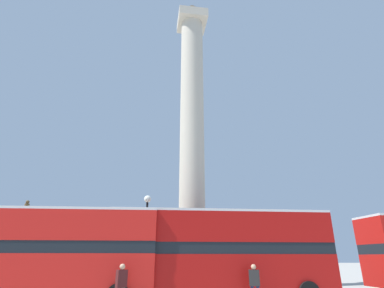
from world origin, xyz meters
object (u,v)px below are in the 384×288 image
object	(u,v)px
street_lamp	(146,234)
pedestrian_by_plinth	(255,283)
bus_c	(220,250)
pedestrian_near_lamp	(121,284)
monument_column	(192,160)
equestrian_statue	(16,261)
bus_b	(50,250)

from	to	relation	value
street_lamp	pedestrian_by_plinth	bearing A→B (deg)	-46.80
bus_c	pedestrian_near_lamp	world-z (taller)	bus_c
monument_column	bus_c	world-z (taller)	monument_column
monument_column	street_lamp	distance (m)	7.20
equestrian_statue	pedestrian_near_lamp	bearing A→B (deg)	-43.29
bus_b	pedestrian_by_plinth	bearing A→B (deg)	-9.24
pedestrian_near_lamp	street_lamp	bearing A→B (deg)	-137.75
bus_b	pedestrian_near_lamp	bearing A→B (deg)	-28.12
equestrian_statue	pedestrian_near_lamp	world-z (taller)	equestrian_statue
monument_column	pedestrian_near_lamp	world-z (taller)	monument_column
equestrian_statue	bus_c	bearing A→B (deg)	-25.40
street_lamp	bus_c	bearing A→B (deg)	-40.34
bus_c	pedestrian_by_plinth	xyz separation A→B (m)	(1.06, -1.96, -1.40)
pedestrian_near_lamp	pedestrian_by_plinth	world-z (taller)	pedestrian_near_lamp
street_lamp	pedestrian_by_plinth	xyz separation A→B (m)	(4.92, -5.24, -2.36)
street_lamp	pedestrian_near_lamp	bearing A→B (deg)	-99.19
monument_column	street_lamp	bearing A→B (deg)	-139.49
monument_column	equestrian_statue	bearing A→B (deg)	164.65
bus_b	equestrian_statue	size ratio (longest dim) A/B	1.62
bus_c	pedestrian_near_lamp	bearing A→B (deg)	-153.77
monument_column	bus_b	size ratio (longest dim) A/B	2.40
bus_b	pedestrian_near_lamp	size ratio (longest dim) A/B	5.73
street_lamp	pedestrian_near_lamp	distance (m)	5.92
pedestrian_near_lamp	equestrian_statue	bearing A→B (deg)	-92.09
bus_c	equestrian_statue	world-z (taller)	equestrian_statue
pedestrian_near_lamp	pedestrian_by_plinth	bearing A→B (deg)	142.73
street_lamp	bus_b	bearing A→B (deg)	-144.86
pedestrian_by_plinth	monument_column	bearing A→B (deg)	118.06
equestrian_statue	pedestrian_by_plinth	xyz separation A→B (m)	(14.42, -11.53, -0.83)
monument_column	equestrian_statue	xyz separation A→B (m)	(-12.76, 3.50, -7.31)
monument_column	pedestrian_by_plinth	bearing A→B (deg)	-78.34
bus_b	pedestrian_by_plinth	distance (m)	9.74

